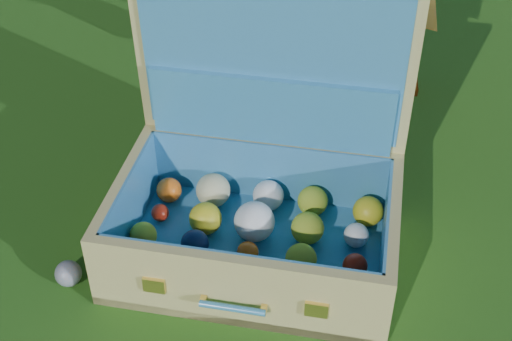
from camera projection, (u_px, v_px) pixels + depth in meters
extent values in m
plane|color=#215114|center=(312.00, 273.00, 1.76)|extent=(60.00, 60.00, 0.00)
sphere|color=teal|center=(68.00, 273.00, 1.72)|extent=(0.07, 0.07, 0.07)
cube|color=tan|center=(254.00, 253.00, 1.80)|extent=(0.75, 0.56, 0.03)
cube|color=tan|center=(235.00, 292.00, 1.58)|extent=(0.68, 0.13, 0.21)
cube|color=tan|center=(270.00, 173.00, 1.91)|extent=(0.68, 0.13, 0.21)
cube|color=tan|center=(126.00, 209.00, 1.80)|extent=(0.09, 0.41, 0.21)
cube|color=tan|center=(390.00, 245.00, 1.70)|extent=(0.09, 0.41, 0.21)
cube|color=teal|center=(254.00, 248.00, 1.79)|extent=(0.69, 0.50, 0.01)
cube|color=teal|center=(237.00, 283.00, 1.58)|extent=(0.63, 0.10, 0.18)
cube|color=teal|center=(269.00, 173.00, 1.89)|extent=(0.63, 0.10, 0.18)
cube|color=teal|center=(131.00, 206.00, 1.79)|extent=(0.07, 0.40, 0.18)
cube|color=teal|center=(384.00, 240.00, 1.69)|extent=(0.07, 0.40, 0.18)
cube|color=tan|center=(273.00, 60.00, 1.72)|extent=(0.69, 0.17, 0.46)
cube|color=teal|center=(271.00, 66.00, 1.70)|extent=(0.63, 0.13, 0.41)
cube|color=teal|center=(271.00, 111.00, 1.78)|extent=(0.61, 0.12, 0.19)
cube|color=#F2C659|center=(154.00, 285.00, 1.59)|extent=(0.05, 0.02, 0.04)
cube|color=#F2C659|center=(316.00, 310.00, 1.54)|extent=(0.05, 0.02, 0.04)
cylinder|color=teal|center=(232.00, 308.00, 1.56)|extent=(0.15, 0.04, 0.02)
cube|color=#F2C659|center=(203.00, 300.00, 1.58)|extent=(0.02, 0.02, 0.01)
cube|color=#F2C659|center=(264.00, 310.00, 1.56)|extent=(0.02, 0.02, 0.01)
sphere|color=#0D2043|center=(137.00, 260.00, 1.70)|extent=(0.09, 0.09, 0.09)
sphere|color=#B0C02F|center=(188.00, 270.00, 1.67)|extent=(0.08, 0.08, 0.08)
sphere|color=#B0C02F|center=(244.00, 281.00, 1.64)|extent=(0.08, 0.08, 0.08)
sphere|color=beige|center=(294.00, 287.00, 1.63)|extent=(0.08, 0.08, 0.08)
sphere|color=orange|center=(353.00, 295.00, 1.62)|extent=(0.06, 0.06, 0.06)
sphere|color=#B0C02F|center=(143.00, 235.00, 1.77)|extent=(0.07, 0.07, 0.07)
sphere|color=#0D2043|center=(195.00, 244.00, 1.75)|extent=(0.07, 0.07, 0.07)
sphere|color=orange|center=(248.00, 252.00, 1.74)|extent=(0.05, 0.05, 0.05)
sphere|color=#B0C02F|center=(301.00, 259.00, 1.70)|extent=(0.08, 0.08, 0.08)
sphere|color=red|center=(355.00, 266.00, 1.70)|extent=(0.06, 0.06, 0.06)
sphere|color=red|center=(160.00, 213.00, 1.86)|extent=(0.05, 0.05, 0.05)
sphere|color=gold|center=(205.00, 218.00, 1.81)|extent=(0.08, 0.08, 0.08)
sphere|color=silver|center=(254.00, 222.00, 1.79)|extent=(0.10, 0.10, 0.10)
sphere|color=#B0C02F|center=(308.00, 228.00, 1.78)|extent=(0.08, 0.08, 0.08)
sphere|color=silver|center=(356.00, 235.00, 1.78)|extent=(0.06, 0.06, 0.06)
sphere|color=orange|center=(169.00, 190.00, 1.91)|extent=(0.07, 0.07, 0.07)
sphere|color=beige|center=(213.00, 190.00, 1.89)|extent=(0.09, 0.09, 0.09)
sphere|color=silver|center=(268.00, 195.00, 1.88)|extent=(0.08, 0.08, 0.08)
sphere|color=#B0C02F|center=(313.00, 201.00, 1.87)|extent=(0.08, 0.08, 0.08)
sphere|color=gold|center=(368.00, 211.00, 1.84)|extent=(0.08, 0.08, 0.08)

